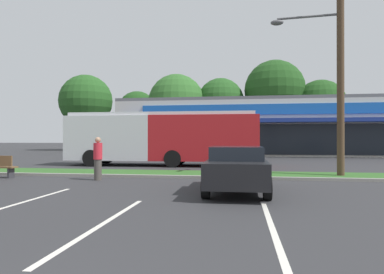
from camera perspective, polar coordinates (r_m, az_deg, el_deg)
grass_median at (r=15.38m, az=-0.29°, el=-6.28°), size 56.00×2.20×0.12m
curb_lip at (r=14.18m, az=-1.03°, el=-6.79°), size 56.00×0.24×0.12m
parking_stripe_1 at (r=9.95m, az=-26.92°, el=-9.88°), size 0.12×4.80×0.01m
parking_stripe_2 at (r=7.02m, az=-14.78°, el=-13.98°), size 0.12×4.80×0.01m
parking_stripe_3 at (r=6.62m, az=13.46°, el=-14.84°), size 0.12×4.80×0.01m
storefront_building at (r=36.73m, az=11.34°, el=1.50°), size 28.15×12.42×5.59m
tree_far_left at (r=50.43m, az=-17.55°, el=5.82°), size 7.45×7.45×10.74m
tree_left at (r=50.36m, az=-9.26°, el=4.41°), size 5.74×5.74×8.66m
tree_mid_left at (r=47.07m, az=-2.66°, el=5.88°), size 7.82×7.82×10.63m
tree_mid at (r=47.88m, az=4.87°, el=6.00°), size 6.58×6.58×10.20m
tree_mid_right at (r=48.49m, az=13.84°, el=7.71°), size 8.33×8.33×12.56m
tree_right at (r=48.68m, az=20.97°, el=5.09°), size 6.77×6.77×9.60m
utility_pole at (r=15.84m, az=23.35°, el=12.48°), size 3.05×2.40×9.63m
city_bus at (r=20.79m, az=-5.08°, el=-0.00°), size 11.74×2.80×3.25m
car_0 at (r=10.59m, az=7.59°, el=-5.25°), size 1.90×4.12×1.42m
car_1 at (r=25.96m, az=2.65°, el=-2.26°), size 4.54×1.88×1.49m
pedestrian_by_pole at (r=14.01m, az=-15.68°, el=-3.53°), size 0.35×0.35×1.73m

